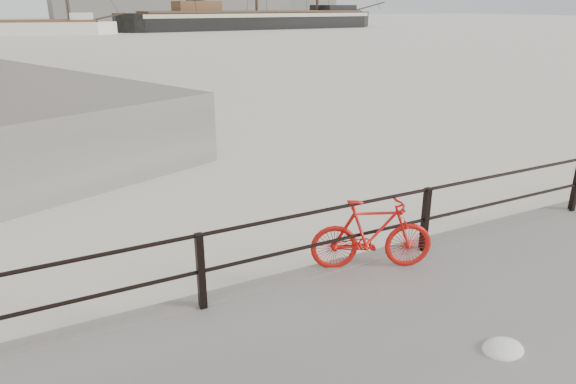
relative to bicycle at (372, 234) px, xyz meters
name	(u,v)px	position (x,y,z in m)	size (l,w,h in m)	color
ground	(414,266)	(1.05, 0.25, -0.87)	(400.00, 400.00, 0.00)	white
guardrail	(425,220)	(1.05, 0.10, -0.02)	(28.00, 0.10, 1.00)	black
bicycle	(372,234)	(0.00, 0.00, 0.00)	(1.71, 0.26, 1.03)	red
barque_black	(257,29)	(33.84, 80.19, -0.87)	(54.24, 17.75, 31.10)	black
schooner_mid	(26,35)	(-2.39, 77.61, -0.87)	(25.89, 10.95, 18.89)	silver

